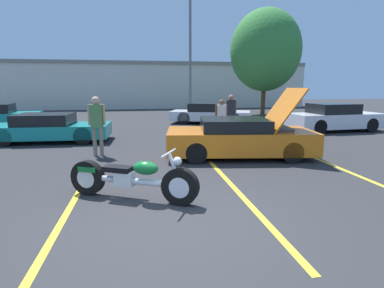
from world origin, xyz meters
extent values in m
plane|color=#2D2D30|center=(0.00, 0.00, 0.00)|extent=(80.00, 80.00, 0.00)
cube|color=yellow|center=(-1.70, 0.98, 0.00)|extent=(0.12, 5.44, 0.01)
cube|color=yellow|center=(1.56, 0.98, 0.00)|extent=(0.12, 5.44, 0.01)
cube|color=yellow|center=(4.82, 0.98, 0.00)|extent=(0.12, 5.44, 0.01)
cube|color=beige|center=(0.00, 26.04, 2.20)|extent=(32.00, 4.00, 4.40)
cube|color=gray|center=(0.00, 26.04, 4.25)|extent=(32.00, 4.20, 0.30)
cylinder|color=slate|center=(3.17, 16.88, 4.17)|extent=(0.18, 0.18, 8.33)
cylinder|color=brown|center=(8.65, 16.76, 1.24)|extent=(0.32, 0.32, 2.48)
ellipsoid|color=#387F38|center=(8.65, 16.76, 4.67)|extent=(5.07, 5.07, 5.83)
cylinder|color=black|center=(0.29, 0.65, 0.35)|extent=(0.70, 0.45, 0.70)
cylinder|color=black|center=(-1.47, 1.51, 0.35)|extent=(0.70, 0.45, 0.70)
cylinder|color=silver|center=(0.29, 0.65, 0.35)|extent=(0.42, 0.32, 0.39)
cylinder|color=silver|center=(-1.47, 1.51, 0.35)|extent=(0.42, 0.32, 0.39)
cylinder|color=silver|center=(-0.59, 1.08, 0.37)|extent=(1.55, 0.84, 0.12)
cube|color=silver|center=(-0.72, 1.15, 0.41)|extent=(0.43, 0.37, 0.28)
ellipsoid|color=#146B2D|center=(-0.32, 0.96, 0.65)|extent=(0.58, 0.47, 0.26)
cube|color=black|center=(-0.85, 1.21, 0.59)|extent=(0.62, 0.48, 0.10)
cube|color=#146B2D|center=(-1.42, 1.49, 0.54)|extent=(0.44, 0.37, 0.10)
cylinder|color=silver|center=(0.21, 0.70, 0.67)|extent=(0.31, 0.20, 0.63)
cylinder|color=silver|center=(0.10, 0.75, 0.97)|extent=(0.34, 0.65, 0.04)
sphere|color=silver|center=(0.25, 0.68, 0.83)|extent=(0.16, 0.16, 0.16)
cylinder|color=silver|center=(-0.93, 1.38, 0.31)|extent=(1.18, 0.64, 0.09)
cube|color=orange|center=(2.60, 4.18, 0.50)|extent=(4.63, 2.50, 0.66)
cube|color=black|center=(2.43, 4.20, 1.01)|extent=(2.20, 1.97, 0.35)
cylinder|color=black|center=(3.83, 3.15, 0.30)|extent=(0.63, 0.30, 0.61)
cylinder|color=black|center=(4.07, 4.81, 0.30)|extent=(0.63, 0.30, 0.61)
cylinder|color=black|center=(1.13, 3.54, 0.30)|extent=(0.63, 0.30, 0.61)
cylinder|color=black|center=(1.37, 5.20, 0.30)|extent=(0.63, 0.30, 0.61)
cube|color=orange|center=(3.84, 4.00, 1.46)|extent=(1.16, 1.86, 1.29)
cube|color=#4C4C51|center=(3.80, 4.00, 0.79)|extent=(0.74, 1.12, 0.28)
cube|color=teal|center=(-3.87, 7.81, 0.43)|extent=(4.53, 1.97, 0.50)
cube|color=black|center=(-4.05, 7.82, 0.89)|extent=(2.07, 1.68, 0.42)
cylinder|color=black|center=(-2.53, 6.97, 0.33)|extent=(0.67, 0.25, 0.66)
cylinder|color=black|center=(-2.46, 8.52, 0.33)|extent=(0.67, 0.25, 0.66)
cylinder|color=black|center=(-5.29, 7.09, 0.33)|extent=(0.67, 0.25, 0.66)
cylinder|color=black|center=(-5.22, 8.65, 0.33)|extent=(0.67, 0.25, 0.66)
cube|color=silver|center=(3.62, 12.47, 0.46)|extent=(4.88, 3.25, 0.52)
cube|color=black|center=(3.45, 12.53, 0.94)|extent=(2.47, 2.23, 0.46)
cylinder|color=black|center=(4.67, 11.24, 0.36)|extent=(0.75, 0.45, 0.71)
cylinder|color=black|center=(5.21, 12.75, 0.36)|extent=(0.75, 0.45, 0.71)
cylinder|color=black|center=(2.03, 12.20, 0.36)|extent=(0.75, 0.45, 0.71)
cylinder|color=black|center=(2.57, 13.70, 0.36)|extent=(0.75, 0.45, 0.71)
cube|color=silver|center=(8.90, 8.52, 0.52)|extent=(4.57, 1.96, 0.67)
cube|color=black|center=(8.72, 8.51, 1.09)|extent=(2.10, 1.65, 0.47)
cylinder|color=black|center=(10.33, 7.86, 0.34)|extent=(0.68, 0.26, 0.67)
cylinder|color=black|center=(10.24, 9.34, 0.34)|extent=(0.68, 0.26, 0.67)
cylinder|color=black|center=(7.56, 7.70, 0.34)|extent=(0.68, 0.26, 0.67)
cylinder|color=black|center=(7.47, 9.18, 0.34)|extent=(0.68, 0.26, 0.67)
cylinder|color=black|center=(-6.43, 11.94, 0.35)|extent=(0.72, 0.30, 0.70)
cylinder|color=black|center=(-6.62, 13.49, 0.35)|extent=(0.72, 0.30, 0.70)
cylinder|color=#333338|center=(2.78, 7.38, 0.39)|extent=(0.12, 0.12, 0.78)
cylinder|color=#333338|center=(2.98, 7.38, 0.39)|extent=(0.12, 0.12, 0.78)
cube|color=white|center=(2.88, 7.38, 1.09)|extent=(0.36, 0.20, 0.62)
cylinder|color=brown|center=(2.66, 7.38, 1.12)|extent=(0.08, 0.08, 0.56)
cylinder|color=brown|center=(3.10, 7.38, 1.12)|extent=(0.08, 0.08, 0.56)
sphere|color=brown|center=(2.88, 7.38, 1.51)|extent=(0.21, 0.21, 0.21)
cylinder|color=#38476B|center=(3.59, 8.66, 0.43)|extent=(0.12, 0.12, 0.85)
cylinder|color=#38476B|center=(3.79, 8.66, 0.43)|extent=(0.12, 0.12, 0.85)
cube|color=#26262D|center=(3.69, 8.66, 1.19)|extent=(0.36, 0.20, 0.68)
cylinder|color=#9E704C|center=(3.47, 8.66, 1.23)|extent=(0.08, 0.08, 0.61)
cylinder|color=#9E704C|center=(3.91, 8.66, 1.23)|extent=(0.08, 0.08, 0.61)
sphere|color=#9E704C|center=(3.69, 8.66, 1.65)|extent=(0.23, 0.23, 0.23)
cylinder|color=gray|center=(-1.82, 5.02, 0.45)|extent=(0.12, 0.12, 0.89)
cylinder|color=gray|center=(-1.62, 5.02, 0.45)|extent=(0.12, 0.12, 0.89)
cube|color=#4C7F47|center=(-1.72, 5.02, 1.25)|extent=(0.36, 0.20, 0.71)
cylinder|color=tan|center=(-1.94, 5.02, 1.28)|extent=(0.08, 0.08, 0.64)
cylinder|color=tan|center=(-1.50, 5.02, 1.28)|extent=(0.08, 0.08, 0.64)
sphere|color=tan|center=(-1.72, 5.02, 1.72)|extent=(0.24, 0.24, 0.24)
camera|label=1|loc=(-0.38, -4.53, 2.17)|focal=28.00mm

